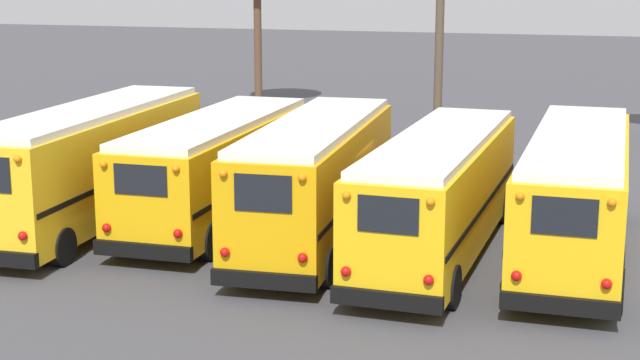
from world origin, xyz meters
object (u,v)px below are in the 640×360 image
Objects in this scene: school_bus_0 at (93,161)px; school_bus_3 at (439,191)px; school_bus_2 at (316,178)px; utility_pole at (439,40)px; school_bus_1 at (218,166)px; school_bus_4 at (576,191)px.

school_bus_0 reaches higher than school_bus_3.
school_bus_0 is 1.02× the size of school_bus_3.
utility_pole reaches higher than school_bus_2.
school_bus_2 is at bearing 175.75° from school_bus_3.
school_bus_0 is at bearing 178.09° from school_bus_3.
school_bus_1 is 6.71m from school_bus_3.
school_bus_3 is at bearing -12.66° from school_bus_1.
school_bus_0 is 16.03m from utility_pole.
utility_pole reaches higher than school_bus_3.
school_bus_3 is (3.27, -0.24, -0.08)m from school_bus_2.
school_bus_1 is 0.99× the size of school_bus_2.
school_bus_3 is (6.55, -1.47, 0.03)m from school_bus_1.
school_bus_0 reaches higher than school_bus_4.
school_bus_2 reaches higher than school_bus_1.
school_bus_4 is at bearing 2.10° from school_bus_0.
utility_pole is at bearing 87.16° from school_bus_2.
school_bus_1 is 3.50m from school_bus_2.
school_bus_2 is at bearing -0.74° from school_bus_0.
school_bus_2 is 3.28m from school_bus_3.
school_bus_3 reaches higher than school_bus_1.
school_bus_0 is 3.47m from school_bus_1.
school_bus_2 is at bearing -92.84° from utility_pole.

